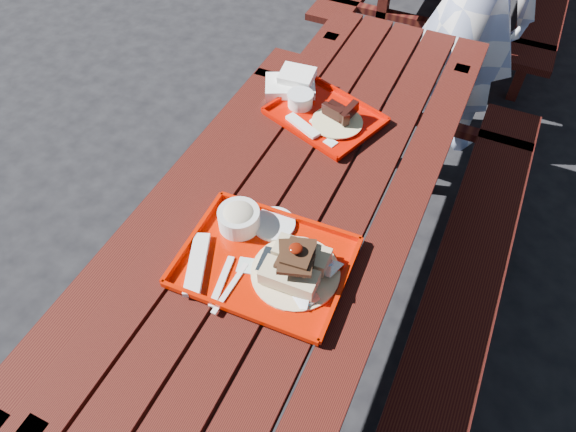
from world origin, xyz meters
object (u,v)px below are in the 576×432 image
(far_tray, at_px, (323,114))
(person, at_px, (477,1))
(picnic_table_near, at_px, (306,233))
(near_tray, at_px, (268,252))

(far_tray, relative_size, person, 0.30)
(picnic_table_near, xyz_separation_m, far_tray, (-0.11, 0.40, 0.21))
(near_tray, height_order, person, person)
(near_tray, bearing_deg, person, 81.74)
(near_tray, xyz_separation_m, far_tray, (-0.10, 0.68, -0.02))
(picnic_table_near, bearing_deg, person, 80.51)
(picnic_table_near, distance_m, near_tray, 0.36)
(picnic_table_near, relative_size, near_tray, 4.74)
(far_tray, distance_m, person, 1.13)
(picnic_table_near, relative_size, far_tray, 5.08)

